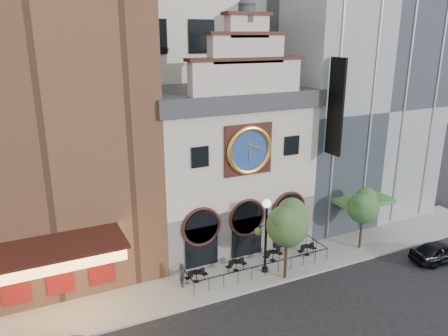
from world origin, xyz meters
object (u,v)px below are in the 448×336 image
car_right (441,252)px  tree_left (288,222)px  bistro_0 (196,276)px  bistro_3 (307,249)px  bistro_2 (273,255)px  pedestrian (182,275)px  lamppost (266,228)px  bistro_1 (236,265)px  tree_right (364,205)px

car_right → tree_left: bearing=84.0°
bistro_0 → car_right: (17.45, -4.98, 0.17)m
bistro_3 → bistro_2: bearing=172.6°
pedestrian → lamppost: bearing=-81.1°
car_right → lamppost: (-12.59, 4.15, 2.73)m
bistro_3 → lamppost: 5.06m
bistro_1 → bistro_3: (5.89, -0.26, 0.00)m
bistro_0 → car_right: size_ratio=0.34×
pedestrian → tree_right: tree_right is taller
bistro_2 → pedestrian: bearing=-177.9°
tree_left → tree_right: (7.71, 1.19, -0.59)m
pedestrian → bistro_0: bearing=-70.7°
bistro_2 → bistro_3: bearing=-7.4°
bistro_1 → car_right: car_right is taller
lamppost → tree_left: bearing=-53.7°
bistro_0 → bistro_3: bearing=-0.9°
car_right → tree_right: (-4.01, 4.07, 2.90)m
bistro_0 → car_right: 18.15m
pedestrian → tree_left: size_ratio=0.29×
bistro_1 → bistro_2: 3.11m
bistro_1 → pedestrian: bearing=-177.7°
bistro_0 → tree_right: (13.44, -0.92, 3.07)m
bistro_0 → lamppost: lamppost is taller
bistro_1 → lamppost: bearing=-27.8°
car_right → tree_left: tree_left is taller
bistro_1 → tree_left: bearing=-39.8°
lamppost → tree_left: (0.87, -1.28, 0.76)m
bistro_3 → car_right: size_ratio=0.34×
bistro_0 → bistro_1: 3.07m
bistro_3 → tree_right: size_ratio=0.33×
bistro_1 → tree_left: size_ratio=0.28×
bistro_1 → car_right: size_ratio=0.34×
lamppost → tree_left: tree_left is taller
bistro_0 → bistro_3: 8.96m
bistro_2 → tree_left: size_ratio=0.28×
tree_left → lamppost: bearing=124.3°
bistro_1 → bistro_3: size_ratio=1.00×
bistro_3 → lamppost: bearing=-170.5°
bistro_2 → lamppost: lamppost is taller
bistro_3 → pedestrian: bearing=179.5°
tree_right → tree_left: bearing=-171.2°
car_right → bistro_3: bearing=68.1°
tree_left → tree_right: size_ratio=1.17×
bistro_2 → car_right: (11.28, -5.20, 0.17)m
bistro_2 → lamppost: (-1.31, -1.04, 2.90)m
bistro_1 → tree_left: tree_left is taller
car_right → tree_left: (-11.72, 2.88, 3.49)m
bistro_3 → lamppost: lamppost is taller
car_right → bistro_1: bearing=78.2°
car_right → pedestrian: pedestrian is taller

